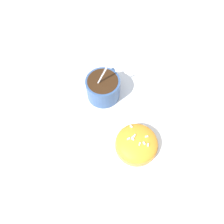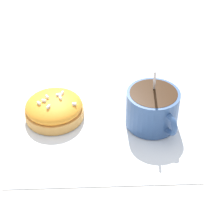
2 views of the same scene
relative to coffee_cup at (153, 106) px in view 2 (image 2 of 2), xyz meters
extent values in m
plane|color=silver|center=(-0.09, 0.00, -0.04)|extent=(3.00, 3.00, 0.00)
cube|color=white|center=(-0.09, 0.00, -0.04)|extent=(0.32, 0.31, 0.00)
cylinder|color=#335184|center=(0.00, 0.00, 0.00)|extent=(0.09, 0.09, 0.06)
cylinder|color=#331E0F|center=(0.00, 0.00, 0.02)|extent=(0.08, 0.08, 0.01)
torus|color=#335184|center=(0.02, -0.04, 0.00)|extent=(0.03, 0.04, 0.04)
ellipsoid|color=silver|center=(0.00, -0.02, -0.03)|extent=(0.02, 0.03, 0.01)
cylinder|color=silver|center=(0.00, 0.01, 0.03)|extent=(0.01, 0.06, 0.11)
cylinder|color=#D19347|center=(-0.17, 0.01, -0.03)|extent=(0.10, 0.10, 0.02)
ellipsoid|color=orange|center=(-0.17, 0.01, -0.01)|extent=(0.10, 0.10, 0.03)
cube|color=white|center=(-0.16, 0.01, 0.01)|extent=(0.01, 0.01, 0.00)
cube|color=white|center=(-0.13, 0.00, 0.00)|extent=(0.01, 0.00, 0.00)
cube|color=white|center=(-0.17, -0.02, 0.00)|extent=(0.01, 0.01, 0.00)
cube|color=white|center=(-0.18, 0.01, 0.01)|extent=(0.01, 0.01, 0.00)
cube|color=white|center=(-0.16, 0.01, 0.01)|extent=(0.00, 0.01, 0.00)
cube|color=white|center=(-0.19, -0.01, 0.00)|extent=(0.01, 0.01, 0.00)
cube|color=white|center=(-0.18, 0.00, 0.01)|extent=(0.01, 0.00, 0.00)
cube|color=white|center=(-0.15, 0.02, 0.00)|extent=(0.00, 0.01, 0.00)
cube|color=white|center=(-0.16, 0.01, 0.01)|extent=(0.01, 0.01, 0.00)
camera|label=1|loc=(-0.28, 0.15, 0.47)|focal=35.00mm
camera|label=2|loc=(-0.04, -0.49, 0.39)|focal=60.00mm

